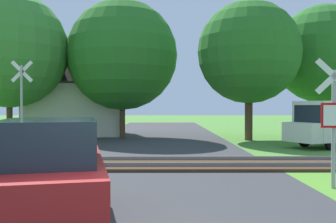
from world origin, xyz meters
name	(u,v)px	position (x,y,z in m)	size (l,w,h in m)	color
rail_track	(153,164)	(0.00, 8.31, 0.06)	(60.00, 2.60, 0.22)	#422D1E
stop_sign_near	(334,116)	(4.45, 4.78, 1.75)	(0.86, 0.23, 3.15)	#9E9EA5
crossing_sign_far	(22,101)	(-5.35, 10.83, 2.19)	(0.88, 0.12, 3.82)	#9E9EA5
house	(75,106)	(-5.99, 22.22, 2.02)	(7.34, 6.86, 6.30)	beige
tree_right	(249,52)	(5.29, 17.72, 5.15)	(6.01, 6.01, 8.17)	#513823
tree_far	(323,54)	(10.69, 20.13, 5.38)	(6.36, 6.36, 8.56)	#513823
tree_left	(9,50)	(-8.89, 18.17, 5.36)	(6.92, 6.92, 8.82)	#513823
tree_center	(122,55)	(-2.32, 19.52, 5.23)	(6.94, 6.94, 8.71)	#513823
mail_truck	(336,122)	(8.71, 13.98, 1.24)	(5.22, 3.82, 2.24)	silver
parked_car	(50,175)	(-1.43, 1.77, 0.89)	(2.46, 4.26, 1.78)	maroon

